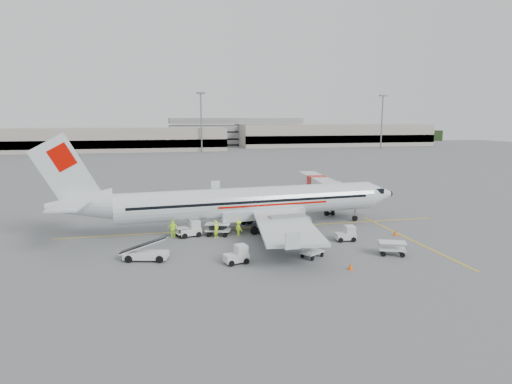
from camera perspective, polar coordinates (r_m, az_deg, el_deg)
ground at (r=49.00m, az=0.52°, el=-4.77°), size 360.00×360.00×0.00m
stripe_lead at (r=48.99m, az=0.52°, el=-4.76°), size 44.00×0.20×0.01m
stripe_cross at (r=47.19m, az=19.75°, el=-5.91°), size 0.20×20.00×0.01m
terminal_west at (r=178.74m, az=-22.25°, el=6.46°), size 110.00×22.00×9.00m
terminal_east at (r=207.72m, az=10.27°, el=7.50°), size 90.00×26.00×10.00m
parking_garage at (r=209.35m, az=-2.90°, el=8.20°), size 62.00×24.00×14.00m
treeline at (r=221.65m, az=-9.99°, el=7.11°), size 300.00×3.00×6.00m
mast_center at (r=164.96m, az=-7.31°, el=9.14°), size 3.20×1.20×22.00m
mast_east at (r=187.67m, az=16.43°, el=8.88°), size 3.20×1.20×22.00m
aircraft at (r=47.33m, az=-0.60°, el=1.33°), size 40.97×33.24×10.70m
jet_bridge at (r=61.13m, az=8.12°, el=0.11°), size 4.51×16.76×4.34m
belt_loader at (r=38.81m, az=-14.46°, el=-6.90°), size 5.28×3.03×2.69m
tug_fore at (r=44.55m, az=11.84°, el=-5.42°), size 2.09×1.30×1.55m
tug_mid at (r=37.01m, az=-2.67°, el=-8.32°), size 2.26×1.62×1.57m
tug_aft at (r=45.70m, az=-8.79°, el=-4.83°), size 2.44×1.72×1.72m
cart_loaded_a at (r=45.74m, az=-5.10°, el=-4.99°), size 2.92×2.25×1.34m
cart_loaded_b at (r=45.76m, az=-9.40°, el=-5.26°), size 2.29×1.74×1.06m
cart_empty_a at (r=38.88m, az=7.53°, el=-7.86°), size 2.44×2.21×1.10m
cart_empty_b at (r=41.13m, az=17.67°, el=-7.16°), size 2.74×2.20×1.25m
cone_nose at (r=48.00m, az=18.09°, el=-5.14°), size 0.42×0.42×0.68m
cone_port at (r=66.13m, az=2.71°, el=-0.74°), size 0.35×0.35×0.58m
cone_stbd at (r=36.49m, az=12.49°, el=-9.58°), size 0.39×0.39×0.64m
crew_a at (r=44.87m, az=-5.31°, el=-4.95°), size 0.78×0.79×1.84m
crew_b at (r=46.19m, az=-8.53°, el=-4.60°), size 1.13×1.11×1.83m
crew_c at (r=45.55m, az=-2.31°, el=-4.83°), size 1.00×1.21×1.63m
crew_d at (r=45.67m, az=-11.01°, el=-4.83°), size 1.09×0.47×1.84m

